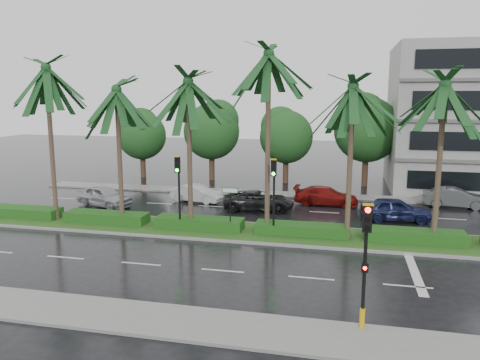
% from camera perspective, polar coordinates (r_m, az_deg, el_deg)
% --- Properties ---
extents(ground, '(120.00, 120.00, 0.00)m').
position_cam_1_polar(ground, '(26.25, 0.69, -7.14)').
color(ground, black).
rests_on(ground, ground).
extents(near_sidewalk, '(40.00, 2.40, 0.12)m').
position_cam_1_polar(near_sidewalk, '(17.09, -6.80, -16.90)').
color(near_sidewalk, slate).
rests_on(near_sidewalk, ground).
extents(far_sidewalk, '(40.00, 2.00, 0.12)m').
position_cam_1_polar(far_sidewalk, '(37.68, 4.50, -1.72)').
color(far_sidewalk, slate).
rests_on(far_sidewalk, ground).
extents(median, '(36.00, 4.00, 0.15)m').
position_cam_1_polar(median, '(27.16, 1.13, -6.37)').
color(median, gray).
rests_on(median, ground).
extents(hedge, '(35.20, 1.40, 0.60)m').
position_cam_1_polar(hedge, '(27.06, 1.13, -5.62)').
color(hedge, '#1A4112').
rests_on(hedge, median).
extents(lane_markings, '(34.00, 13.06, 0.01)m').
position_cam_1_polar(lane_markings, '(25.41, 7.26, -7.81)').
color(lane_markings, silver).
rests_on(lane_markings, ground).
extents(palm_row, '(26.30, 4.20, 10.75)m').
position_cam_1_polar(palm_row, '(26.33, -1.52, 11.01)').
color(palm_row, '#403225').
rests_on(palm_row, median).
extents(signal_near, '(0.34, 0.45, 4.36)m').
position_cam_1_polar(signal_near, '(16.04, 15.00, -9.54)').
color(signal_near, black).
rests_on(signal_near, near_sidewalk).
extents(signal_median_left, '(0.34, 0.42, 4.36)m').
position_cam_1_polar(signal_median_left, '(26.89, -7.53, -0.22)').
color(signal_median_left, black).
rests_on(signal_median_left, median).
extents(signal_median_right, '(0.34, 0.42, 4.36)m').
position_cam_1_polar(signal_median_right, '(25.54, 4.14, -0.72)').
color(signal_median_right, black).
rests_on(signal_median_right, median).
extents(street_sign, '(0.95, 0.09, 2.60)m').
position_cam_1_polar(street_sign, '(26.37, -1.21, -2.28)').
color(street_sign, black).
rests_on(street_sign, median).
extents(bg_trees, '(32.50, 5.66, 8.17)m').
position_cam_1_polar(bg_trees, '(42.53, 5.70, 5.95)').
color(bg_trees, '#3D281B').
rests_on(bg_trees, ground).
extents(car_silver, '(3.17, 4.75, 1.50)m').
position_cam_1_polar(car_silver, '(34.90, -16.21, -1.90)').
color(car_silver, '#ABACB2').
rests_on(car_silver, ground).
extents(car_white, '(1.99, 4.10, 1.29)m').
position_cam_1_polar(car_white, '(35.12, -5.32, -1.63)').
color(car_white, '#BBBBBB').
rests_on(car_white, ground).
extents(car_darkgrey, '(2.90, 5.15, 1.36)m').
position_cam_1_polar(car_darkgrey, '(32.47, 2.28, -2.52)').
color(car_darkgrey, black).
rests_on(car_darkgrey, ground).
extents(car_red, '(2.07, 4.70, 1.34)m').
position_cam_1_polar(car_red, '(34.59, 10.44, -1.90)').
color(car_red, maroon).
rests_on(car_red, ground).
extents(car_blue, '(2.07, 4.47, 1.48)m').
position_cam_1_polar(car_blue, '(31.29, 18.44, -3.41)').
color(car_blue, '#191F4B').
rests_on(car_blue, ground).
extents(car_grey, '(1.80, 4.40, 1.42)m').
position_cam_1_polar(car_grey, '(36.56, 24.77, -1.97)').
color(car_grey, '#4C4F50').
rests_on(car_grey, ground).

